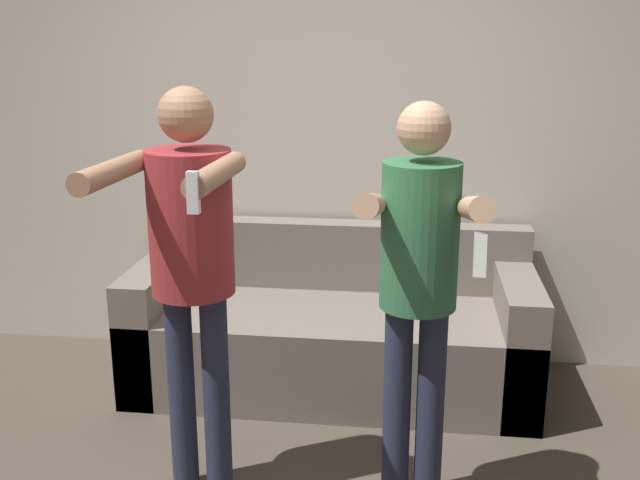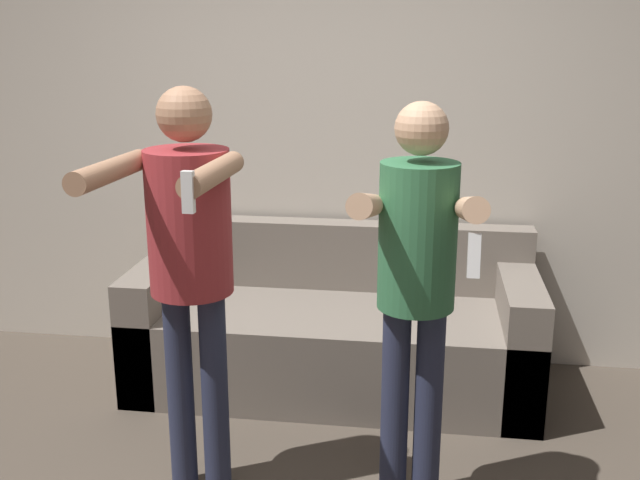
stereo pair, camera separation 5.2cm
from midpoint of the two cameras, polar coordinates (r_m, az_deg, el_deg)
wall_back at (r=4.27m, az=0.92°, el=8.56°), size 6.40×0.06×2.70m
couch at (r=4.09m, az=1.45°, el=-7.12°), size 2.13×0.85×0.84m
person_standing_left at (r=2.93m, az=-9.45°, el=-0.66°), size 0.45×0.73×1.68m
person_standing_right at (r=2.81m, az=7.89°, el=-2.34°), size 0.41×0.78×1.64m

